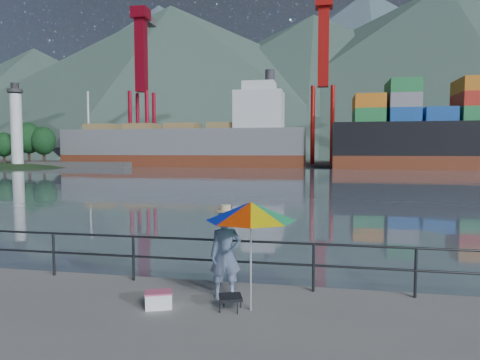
% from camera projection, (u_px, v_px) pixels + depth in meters
% --- Properties ---
extents(harbor_water, '(500.00, 280.00, 0.00)m').
position_uv_depth(harbor_water, '(306.00, 159.00, 135.49)').
color(harbor_water, slate).
rests_on(harbor_water, ground).
extents(far_dock, '(200.00, 40.00, 0.40)m').
position_uv_depth(far_dock, '(344.00, 163.00, 97.36)').
color(far_dock, '#514F4C').
rests_on(far_dock, ground).
extents(guardrail, '(22.00, 0.06, 1.03)m').
position_uv_depth(guardrail, '(93.00, 256.00, 9.80)').
color(guardrail, '#2D3033').
rests_on(guardrail, ground).
extents(mountains, '(600.00, 332.80, 80.00)m').
position_uv_depth(mountains, '(396.00, 81.00, 201.79)').
color(mountains, '#385147').
rests_on(mountains, ground).
extents(port_cranes, '(116.00, 28.00, 38.40)m').
position_uv_depth(port_cranes, '(458.00, 83.00, 83.44)').
color(port_cranes, '#AD0C20').
rests_on(port_cranes, ground).
extents(container_stacks, '(58.00, 5.40, 7.80)m').
position_uv_depth(container_stacks, '(471.00, 150.00, 92.42)').
color(container_stacks, orange).
rests_on(container_stacks, ground).
extents(fisherman, '(0.73, 0.60, 1.72)m').
position_uv_depth(fisherman, '(226.00, 255.00, 8.47)').
color(fisherman, '#2B4F8A').
rests_on(fisherman, ground).
extents(beach_umbrella, '(1.88, 1.88, 2.01)m').
position_uv_depth(beach_umbrella, '(251.00, 211.00, 7.72)').
color(beach_umbrella, white).
rests_on(beach_umbrella, ground).
extents(folding_stool, '(0.51, 0.51, 0.27)m').
position_uv_depth(folding_stool, '(230.00, 303.00, 7.84)').
color(folding_stool, black).
rests_on(folding_stool, ground).
extents(cooler_bag, '(0.57, 0.48, 0.28)m').
position_uv_depth(cooler_bag, '(159.00, 300.00, 7.96)').
color(cooler_bag, white).
rests_on(cooler_bag, ground).
extents(fishing_rod, '(0.03, 1.60, 1.13)m').
position_uv_depth(fishing_rod, '(229.00, 283.00, 9.43)').
color(fishing_rod, black).
rests_on(fishing_rod, ground).
extents(bulk_carrier, '(48.10, 8.33, 14.50)m').
position_uv_depth(bulk_carrier, '(192.00, 144.00, 84.17)').
color(bulk_carrier, maroon).
rests_on(bulk_carrier, ground).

